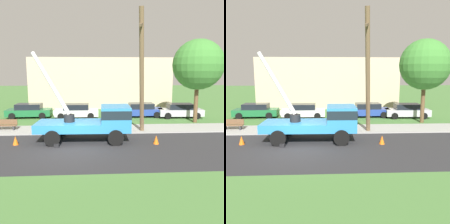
# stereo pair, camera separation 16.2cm
# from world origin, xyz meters

# --- Properties ---
(ground_plane) EXTENTS (120.00, 120.00, 0.00)m
(ground_plane) POSITION_xyz_m (0.00, 12.00, 0.00)
(ground_plane) COLOR #477538
(road_asphalt) EXTENTS (80.00, 7.14, 0.01)m
(road_asphalt) POSITION_xyz_m (0.00, 0.00, 0.00)
(road_asphalt) COLOR #2B2B2D
(road_asphalt) RESTS_ON ground
(sidewalk_strip) EXTENTS (80.00, 2.86, 0.10)m
(sidewalk_strip) POSITION_xyz_m (0.00, 5.00, 0.05)
(sidewalk_strip) COLOR #9E9E99
(sidewalk_strip) RESTS_ON ground
(utility_truck) EXTENTS (6.76, 3.21, 5.98)m
(utility_truck) POSITION_xyz_m (1.46, 1.97, 1.41)
(utility_truck) COLOR #2D84C6
(utility_truck) RESTS_ON ground
(leaning_utility_pole) EXTENTS (1.05, 3.06, 8.77)m
(leaning_utility_pole) POSITION_xyz_m (4.68, 3.03, 4.50)
(leaning_utility_pole) COLOR brown
(leaning_utility_pole) RESTS_ON ground
(traffic_cone_ahead) EXTENTS (0.36, 0.36, 0.56)m
(traffic_cone_ahead) POSITION_xyz_m (5.31, 0.90, 0.28)
(traffic_cone_ahead) COLOR orange
(traffic_cone_ahead) RESTS_ON ground
(traffic_cone_behind) EXTENTS (0.36, 0.36, 0.56)m
(traffic_cone_behind) POSITION_xyz_m (-3.67, 1.25, 0.28)
(traffic_cone_behind) COLOR orange
(traffic_cone_behind) RESTS_ON ground
(parked_sedan_green) EXTENTS (4.44, 2.09, 1.42)m
(parked_sedan_green) POSITION_xyz_m (-5.40, 10.76, 0.71)
(parked_sedan_green) COLOR #1E6638
(parked_sedan_green) RESTS_ON ground
(parked_sedan_white) EXTENTS (4.40, 2.02, 1.42)m
(parked_sedan_white) POSITION_xyz_m (-0.57, 10.32, 0.71)
(parked_sedan_white) COLOR silver
(parked_sedan_white) RESTS_ON ground
(parked_sedan_blue) EXTENTS (4.42, 2.04, 1.42)m
(parked_sedan_blue) POSITION_xyz_m (6.08, 10.56, 0.71)
(parked_sedan_blue) COLOR #263F99
(parked_sedan_blue) RESTS_ON ground
(parked_sedan_silver) EXTENTS (4.48, 2.15, 1.42)m
(parked_sedan_silver) POSITION_xyz_m (9.99, 9.91, 0.71)
(parked_sedan_silver) COLOR #B7B7BF
(parked_sedan_silver) RESTS_ON ground
(park_bench) EXTENTS (1.60, 0.45, 0.90)m
(park_bench) POSITION_xyz_m (-5.60, 5.07, 0.46)
(park_bench) COLOR brown
(park_bench) RESTS_ON ground
(roadside_tree_far) EXTENTS (4.48, 4.48, 7.49)m
(roadside_tree_far) POSITION_xyz_m (10.54, 7.40, 5.23)
(roadside_tree_far) COLOR brown
(roadside_tree_far) RESTS_ON ground
(lowrise_building_backdrop) EXTENTS (18.00, 6.00, 6.40)m
(lowrise_building_backdrop) POSITION_xyz_m (2.06, 19.09, 3.20)
(lowrise_building_backdrop) COLOR #C6B293
(lowrise_building_backdrop) RESTS_ON ground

